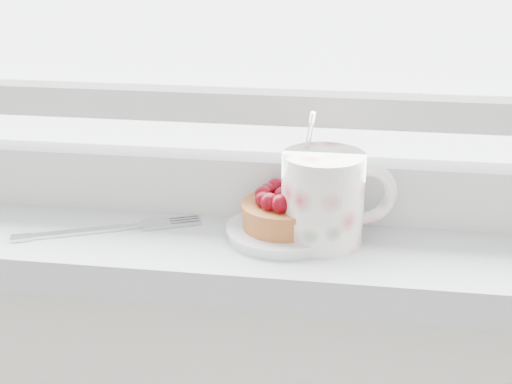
% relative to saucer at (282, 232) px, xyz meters
% --- Properties ---
extents(saucer, '(0.12, 0.12, 0.01)m').
position_rel_saucer_xyz_m(saucer, '(0.00, 0.00, 0.00)').
color(saucer, silver).
rests_on(saucer, windowsill).
extents(raspberry_tart, '(0.09, 0.09, 0.05)m').
position_rel_saucer_xyz_m(raspberry_tart, '(0.00, 0.00, 0.03)').
color(raspberry_tart, brown).
rests_on(raspberry_tart, saucer).
extents(floral_mug, '(0.14, 0.11, 0.14)m').
position_rel_saucer_xyz_m(floral_mug, '(0.05, -0.00, 0.05)').
color(floral_mug, white).
rests_on(floral_mug, windowsill).
extents(fork, '(0.20, 0.10, 0.00)m').
position_rel_saucer_xyz_m(fork, '(-0.20, -0.01, -0.00)').
color(fork, silver).
rests_on(fork, windowsill).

